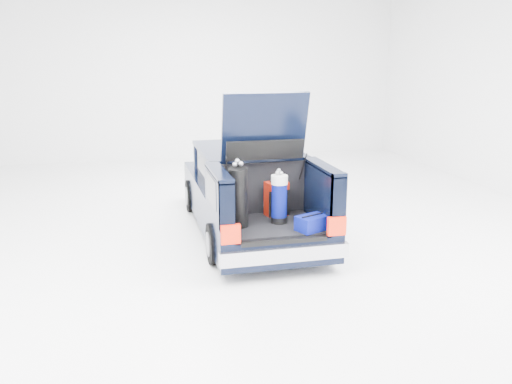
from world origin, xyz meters
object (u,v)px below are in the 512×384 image
object	(u,v)px
blue_golf_bag	(279,199)
blue_duffel	(312,223)
black_golf_bag	(238,197)
red_suitcase	(277,199)
car	(248,192)

from	to	relation	value
blue_golf_bag	blue_duffel	size ratio (longest dim) A/B	1.58
blue_golf_bag	black_golf_bag	bearing A→B (deg)	-170.03
red_suitcase	blue_duffel	world-z (taller)	red_suitcase
black_golf_bag	blue_duffel	size ratio (longest dim) A/B	1.92
black_golf_bag	blue_golf_bag	bearing A→B (deg)	25.68
car	black_golf_bag	size ratio (longest dim) A/B	4.77
blue_golf_bag	blue_duffel	distance (m)	0.62
black_golf_bag	blue_golf_bag	xyz separation A→B (m)	(0.62, 0.06, -0.08)
car	black_golf_bag	xyz separation A→B (m)	(-0.50, -1.63, 0.37)
car	blue_golf_bag	distance (m)	1.60
car	red_suitcase	size ratio (longest dim) A/B	8.43
car	black_golf_bag	bearing A→B (deg)	-107.08
car	blue_golf_bag	size ratio (longest dim) A/B	5.78
black_golf_bag	blue_duffel	world-z (taller)	black_golf_bag
red_suitcase	blue_duffel	size ratio (longest dim) A/B	1.09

